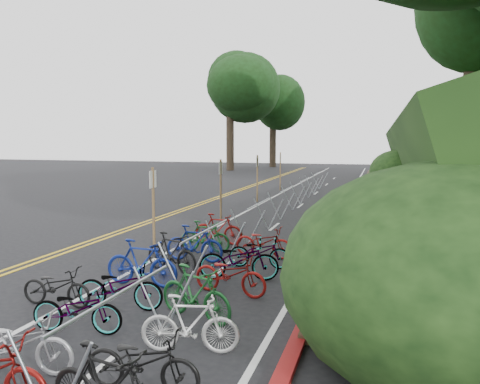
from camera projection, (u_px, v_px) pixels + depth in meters
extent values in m
plane|color=black|center=(9.00, 308.00, 9.15)|extent=(120.00, 120.00, 0.00)
cube|color=gold|center=(150.00, 220.00, 19.28)|extent=(0.12, 80.00, 0.01)
cube|color=gold|center=(157.00, 220.00, 19.20)|extent=(0.12, 80.00, 0.01)
cube|color=silver|center=(222.00, 224.00, 18.38)|extent=(0.12, 80.00, 0.01)
cube|color=silver|center=(330.00, 230.00, 17.19)|extent=(0.12, 80.00, 0.01)
cube|color=silver|center=(83.00, 381.00, 6.36)|extent=(0.10, 1.60, 0.01)
cube|color=silver|center=(224.00, 267.00, 12.07)|extent=(0.10, 1.60, 0.01)
cube|color=silver|center=(274.00, 227.00, 17.79)|extent=(0.10, 1.60, 0.01)
cube|color=silver|center=(300.00, 206.00, 23.50)|extent=(0.10, 1.60, 0.01)
cube|color=silver|center=(316.00, 193.00, 29.21)|extent=(0.10, 1.60, 0.01)
cube|color=silver|center=(327.00, 184.00, 34.92)|extent=(0.10, 1.60, 0.01)
cube|color=silver|center=(334.00, 178.00, 40.64)|extent=(0.10, 1.60, 0.01)
cube|color=maroon|center=(348.00, 220.00, 18.94)|extent=(0.25, 28.00, 0.10)
cube|color=#382819|center=(371.00, 194.00, 28.26)|extent=(1.40, 44.00, 0.16)
ellipsoid|color=#284C19|center=(393.00, 247.00, 9.84)|extent=(2.00, 2.80, 1.60)
ellipsoid|color=#284C19|center=(417.00, 197.00, 14.31)|extent=(2.60, 3.64, 2.08)
ellipsoid|color=#284C19|center=(437.00, 171.00, 19.63)|extent=(2.20, 3.08, 1.76)
ellipsoid|color=#284C19|center=(397.00, 172.00, 25.79)|extent=(3.00, 4.20, 2.40)
ellipsoid|color=#284C19|center=(405.00, 164.00, 31.29)|extent=(2.40, 3.36, 1.92)
ellipsoid|color=#284C19|center=(421.00, 152.00, 34.65)|extent=(2.80, 3.92, 2.24)
ellipsoid|color=#284C19|center=(382.00, 227.00, 12.77)|extent=(1.80, 2.52, 1.44)
ellipsoid|color=#284C19|center=(446.00, 154.00, 23.15)|extent=(3.20, 4.48, 2.56)
ellipsoid|color=black|center=(452.00, 274.00, 7.21)|extent=(5.28, 6.16, 3.52)
cylinder|color=#2D2319|center=(469.00, 97.00, 31.56)|extent=(0.86, 0.86, 6.77)
ellipsoid|color=black|center=(474.00, 4.00, 30.90)|extent=(9.03, 9.03, 8.58)
cylinder|color=#2D2319|center=(230.00, 142.00, 51.36)|extent=(0.84, 0.84, 6.29)
ellipsoid|color=black|center=(230.00, 89.00, 50.74)|extent=(8.60, 8.60, 8.17)
cylinder|color=#2D2319|center=(273.00, 144.00, 58.15)|extent=(0.81, 0.81, 5.81)
ellipsoid|color=black|center=(273.00, 102.00, 57.59)|extent=(7.53, 7.53, 7.15)
cylinder|color=#9398A1|center=(118.00, 295.00, 6.47)|extent=(0.05, 3.03, 0.05)
cylinder|color=#9398A1|center=(30.00, 381.00, 5.27)|extent=(0.57, 0.04, 1.12)
cylinder|color=#9398A1|center=(149.00, 299.00, 7.96)|extent=(0.57, 0.04, 1.12)
cylinder|color=#9398A1|center=(179.00, 303.00, 7.80)|extent=(0.57, 0.04, 1.12)
cylinder|color=#9398A1|center=(206.00, 231.00, 11.02)|extent=(0.05, 3.00, 0.05)
cylinder|color=#9398A1|center=(170.00, 269.00, 9.83)|extent=(0.58, 0.04, 1.13)
cylinder|color=#9398A1|center=(195.00, 271.00, 9.67)|extent=(0.58, 0.04, 1.13)
cylinder|color=#9398A1|center=(215.00, 242.00, 12.50)|extent=(0.58, 0.04, 1.13)
cylinder|color=#9398A1|center=(235.00, 243.00, 12.34)|extent=(0.58, 0.04, 1.13)
cylinder|color=#9398A1|center=(259.00, 203.00, 15.78)|extent=(0.05, 3.00, 0.05)
cylinder|color=#9398A1|center=(239.00, 227.00, 14.59)|extent=(0.58, 0.04, 1.13)
cylinder|color=#9398A1|center=(256.00, 228.00, 14.43)|extent=(0.58, 0.04, 1.13)
cylinder|color=#9398A1|center=(261.00, 214.00, 17.26)|extent=(0.58, 0.04, 1.13)
cylinder|color=#9398A1|center=(276.00, 214.00, 17.10)|extent=(0.58, 0.04, 1.13)
cylinder|color=#9398A1|center=(287.00, 189.00, 20.54)|extent=(0.05, 3.00, 0.05)
cylinder|color=#9398A1|center=(274.00, 206.00, 19.35)|extent=(0.58, 0.04, 1.13)
cylinder|color=#9398A1|center=(287.00, 206.00, 19.19)|extent=(0.58, 0.04, 1.13)
cylinder|color=#9398A1|center=(287.00, 198.00, 22.02)|extent=(0.58, 0.04, 1.13)
cylinder|color=#9398A1|center=(299.00, 198.00, 21.86)|extent=(0.58, 0.04, 1.13)
cylinder|color=#9398A1|center=(305.00, 180.00, 25.31)|extent=(0.05, 3.00, 0.05)
cylinder|color=#9398A1|center=(295.00, 193.00, 24.12)|extent=(0.58, 0.04, 1.13)
cylinder|color=#9398A1|center=(306.00, 193.00, 23.96)|extent=(0.58, 0.04, 1.13)
cylinder|color=#9398A1|center=(304.00, 188.00, 26.78)|extent=(0.58, 0.04, 1.13)
cylinder|color=#9398A1|center=(313.00, 188.00, 26.62)|extent=(0.58, 0.04, 1.13)
cylinder|color=#9398A1|center=(317.00, 174.00, 30.07)|extent=(0.05, 3.00, 0.05)
cylinder|color=#9398A1|center=(309.00, 184.00, 28.88)|extent=(0.58, 0.04, 1.13)
cylinder|color=#9398A1|center=(318.00, 185.00, 28.72)|extent=(0.58, 0.04, 1.13)
cylinder|color=#9398A1|center=(315.00, 181.00, 31.54)|extent=(0.58, 0.04, 1.13)
cylinder|color=#9398A1|center=(324.00, 181.00, 31.38)|extent=(0.58, 0.04, 1.13)
cylinder|color=brown|center=(153.00, 210.00, 13.60)|extent=(0.08, 0.08, 2.50)
cube|color=silver|center=(153.00, 179.00, 13.50)|extent=(0.02, 0.40, 0.50)
cylinder|color=brown|center=(221.00, 190.00, 19.31)|extent=(0.08, 0.08, 2.50)
cube|color=silver|center=(221.00, 168.00, 19.22)|extent=(0.02, 0.40, 0.50)
cylinder|color=brown|center=(257.00, 178.00, 25.03)|extent=(0.08, 0.08, 2.50)
cube|color=silver|center=(257.00, 162.00, 24.93)|extent=(0.02, 0.40, 0.50)
cylinder|color=brown|center=(280.00, 171.00, 30.74)|extent=(0.08, 0.08, 2.50)
cube|color=silver|center=(280.00, 158.00, 30.64)|extent=(0.02, 0.40, 0.50)
imported|color=black|center=(57.00, 286.00, 9.22)|extent=(0.58, 1.53, 0.79)
imported|color=#9E9EA3|center=(17.00, 343.00, 6.53)|extent=(0.86, 1.74, 0.88)
imported|color=black|center=(142.00, 361.00, 6.04)|extent=(0.60, 1.62, 0.84)
imported|color=slate|center=(77.00, 309.00, 7.92)|extent=(0.79, 1.67, 0.85)
imported|color=beige|center=(190.00, 324.00, 7.16)|extent=(0.74, 1.60, 0.93)
imported|color=slate|center=(120.00, 287.00, 9.03)|extent=(0.87, 1.79, 0.90)
imported|color=#144C1E|center=(195.00, 293.00, 8.48)|extent=(1.03, 1.73, 1.01)
imported|color=navy|center=(142.00, 263.00, 10.47)|extent=(0.53, 1.78, 1.06)
imported|color=maroon|center=(230.00, 274.00, 9.91)|extent=(0.89, 1.77, 0.89)
imported|color=black|center=(171.00, 253.00, 11.57)|extent=(1.01, 1.73, 1.00)
imported|color=slate|center=(239.00, 259.00, 10.94)|extent=(1.06, 1.97, 0.98)
imported|color=navy|center=(194.00, 243.00, 12.62)|extent=(0.52, 1.67, 0.99)
imported|color=slate|center=(259.00, 252.00, 12.01)|extent=(0.69, 1.64, 0.84)
imported|color=#144C1E|center=(205.00, 237.00, 13.70)|extent=(0.45, 1.54, 0.92)
imported|color=maroon|center=(264.00, 242.00, 13.10)|extent=(0.83, 1.74, 0.88)
imported|color=maroon|center=(218.00, 229.00, 14.77)|extent=(0.56, 1.64, 0.97)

